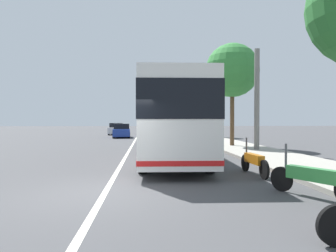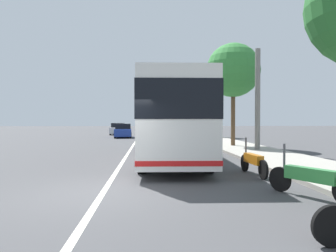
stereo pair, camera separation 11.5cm
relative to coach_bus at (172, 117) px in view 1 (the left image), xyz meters
The scene contains 13 objects.
ground_plane 6.98m from the coach_bus, 160.19° to the left, with size 220.00×220.00×0.00m, color #424244.
sidewalk_curb 6.69m from the coach_bus, 54.33° to the right, with size 110.00×3.60×0.14m, color #9E998E.
lane_divider_line 4.82m from the coach_bus, 31.24° to the left, with size 110.00×0.16×0.01m, color silver.
coach_bus is the anchor object (origin of this frame).
motorcycle_nearest_curb 7.79m from the coach_bus, 158.48° to the right, with size 2.15×1.20×1.28m.
motorcycle_mid_row 4.89m from the coach_bus, 146.95° to the right, with size 2.24×0.31×1.26m.
car_ahead_same_lane 29.25m from the coach_bus, 10.46° to the left, with size 4.50×1.94×1.60m.
car_far_distant 21.40m from the coach_bus, 10.69° to the left, with size 4.44×2.10×1.57m.
car_side_street 38.73m from the coach_bus, ahead, with size 4.08×1.90×1.43m.
car_behind_bus 24.05m from the coach_bus, ahead, with size 4.26×2.04×1.50m.
roadside_tree_mid_block 9.42m from the coach_bus, 34.13° to the right, with size 3.81×3.81×7.38m.
roadside_tree_far_block 22.46m from the coach_bus, 13.86° to the right, with size 3.60×3.60×7.09m.
utility_pole 6.97m from the coach_bus, 53.70° to the right, with size 0.31×0.31×6.26m, color slate.
Camera 1 is at (-7.95, -1.07, 1.86)m, focal length 32.87 mm.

